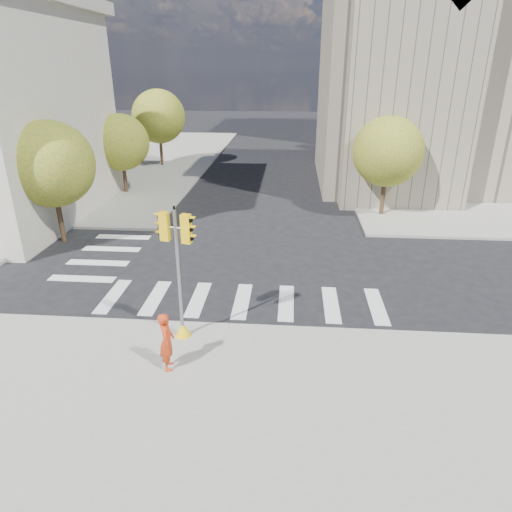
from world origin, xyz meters
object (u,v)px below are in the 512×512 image
Objects in this scene: lamp_far at (359,113)px; traffic_signal at (179,284)px; lamp_near at (385,134)px; photographer at (167,341)px.

lamp_far reaches higher than traffic_signal.
lamp_near is at bearing 76.39° from traffic_signal.
lamp_far is at bearing 90.00° from lamp_near.
lamp_near reaches higher than photographer.
lamp_near and lamp_far have the same top height.
lamp_near is 1.73× the size of traffic_signal.
traffic_signal reaches higher than photographer.
lamp_near is at bearing -90.00° from lamp_far.
photographer is at bearing -77.00° from traffic_signal.
photographer is (-0.03, -1.82, -1.04)m from traffic_signal.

